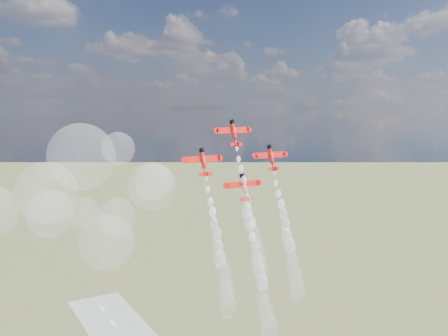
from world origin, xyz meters
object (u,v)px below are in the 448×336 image
Objects in this scene: plane_slot at (244,187)px; plane_right at (271,157)px; plane_left at (203,161)px; plane_lead at (234,132)px.

plane_right is at bearing 13.47° from plane_slot.
plane_slot is (14.14, -3.39, -9.30)m from plane_left.
plane_lead is at bearing 13.47° from plane_left.
plane_left is (-14.14, -3.39, -9.30)m from plane_lead.
plane_left and plane_right have the same top height.
plane_lead reaches higher than plane_right.
plane_lead is 1.00× the size of plane_left.
plane_right is (28.28, 0.00, 0.00)m from plane_left.
plane_left is at bearing 166.53° from plane_slot.
plane_left reaches higher than plane_slot.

